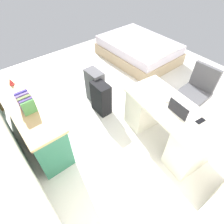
{
  "coord_description": "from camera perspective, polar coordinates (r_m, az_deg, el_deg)",
  "views": [
    {
      "loc": [
        -2.06,
        2.04,
        2.54
      ],
      "look_at": [
        -0.58,
        0.86,
        0.6
      ],
      "focal_mm": 29.83,
      "sensor_mm": 36.0,
      "label": 1
    }
  ],
  "objects": [
    {
      "name": "computer_mouse",
      "position": [
        2.79,
        16.77,
        3.4
      ],
      "size": [
        0.07,
        0.11,
        0.03
      ],
      "primitive_type": "ellipsoid",
      "rotation": [
        0.0,
        0.0,
        -0.11
      ],
      "color": "white",
      "rests_on": "desk"
    },
    {
      "name": "office_chair",
      "position": [
        3.58,
        23.94,
        4.84
      ],
      "size": [
        0.52,
        0.52,
        0.94
      ],
      "color": "black",
      "rests_on": "ground_plane"
    },
    {
      "name": "book_row",
      "position": [
        2.68,
        -24.82,
        2.54
      ],
      "size": [
        0.23,
        0.17,
        0.23
      ],
      "color": "#488849",
      "rests_on": "credenza"
    },
    {
      "name": "figurine_small",
      "position": [
        3.27,
        -28.61,
        8.16
      ],
      "size": [
        0.08,
        0.08,
        0.11
      ],
      "primitive_type": "cone",
      "color": "red",
      "rests_on": "credenza"
    },
    {
      "name": "bed",
      "position": [
        5.07,
        8.19,
        18.33
      ],
      "size": [
        1.92,
        1.43,
        0.58
      ],
      "color": "tan",
      "rests_on": "ground_plane"
    },
    {
      "name": "suitcase_black",
      "position": [
        3.38,
        -3.37,
        4.28
      ],
      "size": [
        0.36,
        0.22,
        0.62
      ],
      "primitive_type": "cube",
      "rotation": [
        0.0,
        0.0,
        0.0
      ],
      "color": "black",
      "rests_on": "ground_plane"
    },
    {
      "name": "cell_phone_near_laptop",
      "position": [
        2.67,
        25.48,
        -2.47
      ],
      "size": [
        0.08,
        0.14,
        0.01
      ],
      "primitive_type": "cube",
      "rotation": [
        0.0,
        0.0,
        -0.12
      ],
      "color": "black",
      "rests_on": "desk"
    },
    {
      "name": "ground_plane",
      "position": [
        3.85,
        4.65,
        4.26
      ],
      "size": [
        5.41,
        5.41,
        0.0
      ],
      "primitive_type": "plane",
      "color": "silver"
    },
    {
      "name": "desk",
      "position": [
        2.97,
        16.43,
        -3.47
      ],
      "size": [
        1.5,
        0.81,
        0.74
      ],
      "color": "silver",
      "rests_on": "ground_plane"
    },
    {
      "name": "desk_lamp",
      "position": [
        2.38,
        27.75,
        -1.6
      ],
      "size": [
        0.16,
        0.11,
        0.34
      ],
      "color": "silver",
      "rests_on": "desk"
    },
    {
      "name": "laptop",
      "position": [
        2.63,
        20.15,
        0.35
      ],
      "size": [
        0.33,
        0.25,
        0.21
      ],
      "color": "silver",
      "rests_on": "desk"
    },
    {
      "name": "suitcase_spare_grey",
      "position": [
        3.6,
        -5.25,
        7.79
      ],
      "size": [
        0.36,
        0.23,
        0.67
      ],
      "primitive_type": "cube",
      "rotation": [
        0.0,
        0.0,
        0.02
      ],
      "color": "#4C4C51",
      "rests_on": "ground_plane"
    },
    {
      "name": "credenza",
      "position": [
        3.18,
        -23.52,
        -1.74
      ],
      "size": [
        1.8,
        0.48,
        0.78
      ],
      "color": "#28664C",
      "rests_on": "ground_plane"
    }
  ]
}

